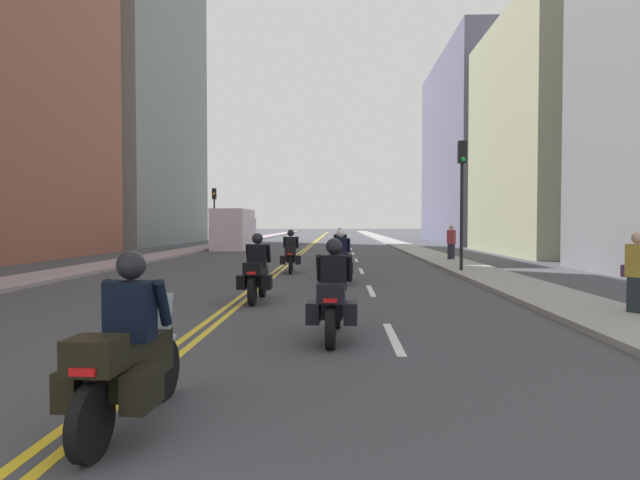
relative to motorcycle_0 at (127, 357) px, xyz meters
The scene contains 20 objects.
ground_plane 43.92m from the motorcycle_0, 90.61° to the left, with size 264.00×264.00×0.00m, color #414349.
sidewalk_left 44.62m from the motorcycle_0, 100.18° to the left, with size 2.03×144.00×0.12m, color gray.
sidewalk_right 44.46m from the motorcycle_0, 81.02° to the left, with size 2.03×144.00×0.12m, color #959792.
centreline_yellow_inner 43.92m from the motorcycle_0, 90.77° to the left, with size 0.12×132.00×0.01m, color yellow.
centreline_yellow_outer 43.92m from the motorcycle_0, 90.46° to the left, with size 0.12×132.00×0.01m, color yellow.
lane_dashes_white 25.07m from the motorcycle_0, 83.75° to the left, with size 0.14×56.40×0.01m.
building_right_1 33.04m from the motorcycle_0, 60.80° to the left, with size 9.00×13.79×14.10m.
building_left_2 47.54m from the motorcycle_0, 109.80° to the left, with size 6.23×20.29×29.79m.
building_right_2 50.30m from the motorcycle_0, 71.11° to the left, with size 9.51×20.53×17.57m.
motorcycle_0 is the anchor object (origin of this frame).
motorcycle_1 4.18m from the motorcycle_0, 64.83° to the left, with size 0.78×2.18×1.59m.
motorcycle_2 7.78m from the motorcycle_0, 90.33° to the left, with size 0.77×2.10×1.60m.
motorcycle_3 11.90m from the motorcycle_0, 80.72° to the left, with size 0.77×2.30×1.65m.
motorcycle_4 15.19m from the motorcycle_0, 89.70° to the left, with size 0.78×2.12×1.60m.
motorcycle_5 19.08m from the motorcycle_0, 84.23° to the left, with size 0.78×2.20×1.62m.
traffic_light_near 16.56m from the motorcycle_0, 67.23° to the left, with size 0.28×0.38×4.81m.
traffic_light_far 35.30m from the motorcycle_0, 101.91° to the left, with size 0.28×0.38×4.39m.
pedestrian_0 9.55m from the motorcycle_0, 37.65° to the left, with size 0.38×0.49×1.66m.
pedestrian_1 22.44m from the motorcycle_0, 71.17° to the left, with size 0.41×0.41×1.74m.
parked_truck 33.48m from the motorcycle_0, 99.40° to the left, with size 2.20×6.50×2.80m.
Camera 1 is at (2.33, -0.52, 1.83)m, focal length 30.16 mm.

